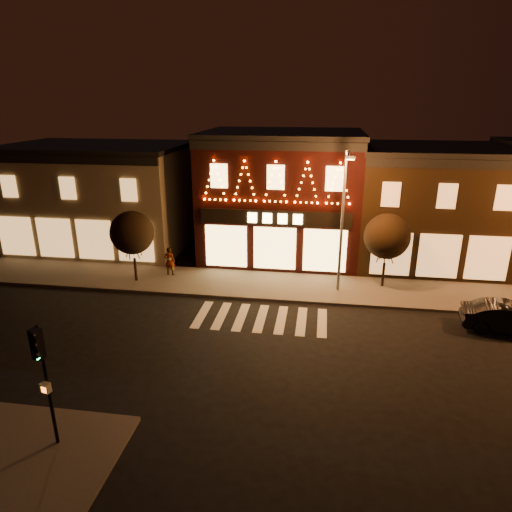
% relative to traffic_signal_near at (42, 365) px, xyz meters
% --- Properties ---
extents(ground, '(120.00, 120.00, 0.00)m').
position_rel_traffic_signal_near_xyz_m(ground, '(5.06, 5.64, -3.04)').
color(ground, black).
rests_on(ground, ground).
extents(sidewalk_far, '(44.00, 4.00, 0.15)m').
position_rel_traffic_signal_near_xyz_m(sidewalk_far, '(7.06, 13.64, -2.97)').
color(sidewalk_far, '#47423D').
rests_on(sidewalk_far, ground).
extents(building_left, '(12.20, 8.28, 7.30)m').
position_rel_traffic_signal_near_xyz_m(building_left, '(-7.94, 19.63, 0.62)').
color(building_left, '#7B7258').
rests_on(building_left, ground).
extents(building_pulp, '(10.20, 8.34, 8.30)m').
position_rel_traffic_signal_near_xyz_m(building_pulp, '(5.06, 19.62, 1.12)').
color(building_pulp, black).
rests_on(building_pulp, ground).
extents(building_right_a, '(9.20, 8.28, 7.50)m').
position_rel_traffic_signal_near_xyz_m(building_right_a, '(14.56, 19.63, 0.72)').
color(building_right_a, black).
rests_on(building_right_a, ground).
extents(traffic_signal_near, '(0.34, 0.43, 4.10)m').
position_rel_traffic_signal_near_xyz_m(traffic_signal_near, '(0.00, 0.00, 0.00)').
color(traffic_signal_near, black).
rests_on(traffic_signal_near, sidewalk_near).
extents(streetlamp_mid, '(0.50, 1.76, 7.66)m').
position_rel_traffic_signal_near_xyz_m(streetlamp_mid, '(8.89, 13.26, 1.60)').
color(streetlamp_mid, '#59595E').
rests_on(streetlamp_mid, sidewalk_far).
extents(tree_left, '(2.49, 2.49, 4.16)m').
position_rel_traffic_signal_near_xyz_m(tree_left, '(-2.85, 13.11, 0.02)').
color(tree_left, black).
rests_on(tree_left, sidewalk_far).
extents(tree_right, '(2.53, 2.53, 4.22)m').
position_rel_traffic_signal_near_xyz_m(tree_right, '(11.40, 14.38, 0.06)').
color(tree_right, black).
rests_on(tree_right, sidewalk_far).
extents(dark_sedan, '(4.32, 1.98, 1.37)m').
position_rel_traffic_signal_near_xyz_m(dark_sedan, '(16.63, 10.07, -2.36)').
color(dark_sedan, black).
rests_on(dark_sedan, ground).
extents(pedestrian, '(0.67, 0.48, 1.74)m').
position_rel_traffic_signal_near_xyz_m(pedestrian, '(-1.15, 14.26, -2.03)').
color(pedestrian, gray).
rests_on(pedestrian, sidewalk_far).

